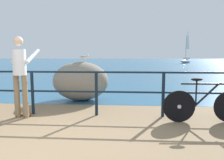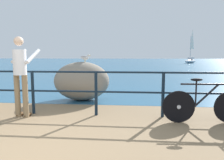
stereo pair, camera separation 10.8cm
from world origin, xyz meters
TOP-DOWN VIEW (x-y plane):
  - ground_plane at (0.00, 20.00)m, footprint 120.00×120.00m
  - sea_surface at (0.00, 48.04)m, footprint 120.00×90.00m
  - promenade_railing at (-0.00, 2.04)m, footprint 7.61×0.07m
  - bicycle at (3.19, 1.70)m, footprint 1.70×0.48m
  - person_at_railing at (-0.87, 1.76)m, footprint 0.50×0.66m
  - breakwater_boulder_main at (0.03, 3.65)m, footprint 1.71×1.28m
  - seagull at (0.13, 3.74)m, footprint 0.34×0.17m
  - sailboat at (12.34, 37.02)m, footprint 3.52×4.38m

SIDE VIEW (x-z plane):
  - ground_plane at x=0.00m, z-range -0.10..0.00m
  - sea_surface at x=0.00m, z-range 0.00..0.01m
  - bicycle at x=3.19m, z-range 0.00..0.92m
  - breakwater_boulder_main at x=0.03m, z-range 0.00..1.18m
  - promenade_railing at x=0.00m, z-range 0.13..1.15m
  - sailboat at x=12.34m, z-range -2.37..3.79m
  - person_at_railing at x=-0.87m, z-range 0.10..1.88m
  - seagull at x=0.13m, z-range 1.20..1.44m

